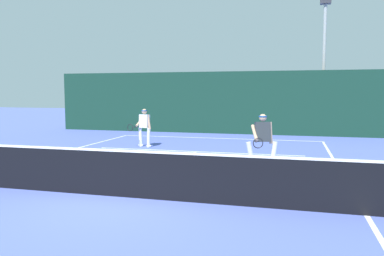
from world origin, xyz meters
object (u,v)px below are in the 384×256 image
(player_near, at_px, (262,139))
(light_pole, at_px, (324,51))
(tennis_ball, at_px, (200,175))
(player_far, at_px, (144,126))
(tennis_ball_extra, at_px, (59,176))

(player_near, height_order, light_pole, light_pole)
(tennis_ball, relative_size, light_pole, 0.01)
(player_near, distance_m, player_far, 6.21)
(tennis_ball_extra, height_order, light_pole, light_pole)
(light_pole, bearing_deg, tennis_ball_extra, -119.56)
(player_near, xyz_separation_m, tennis_ball_extra, (-5.15, -2.44, -0.87))
(player_near, distance_m, tennis_ball, 2.20)
(player_near, bearing_deg, tennis_ball_extra, 5.76)
(tennis_ball_extra, bearing_deg, player_near, 25.39)
(player_far, distance_m, light_pole, 11.09)
(tennis_ball, distance_m, light_pole, 13.51)
(player_near, bearing_deg, tennis_ball, 19.72)
(tennis_ball, relative_size, tennis_ball_extra, 1.00)
(player_far, bearing_deg, tennis_ball_extra, 104.63)
(player_near, height_order, tennis_ball_extra, player_near)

